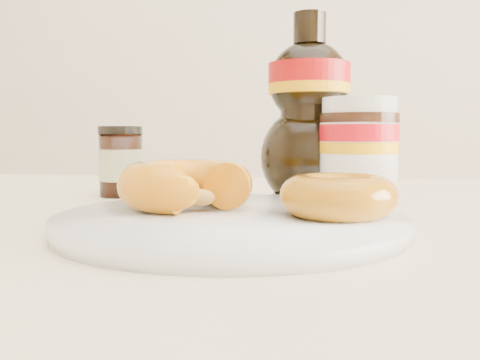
# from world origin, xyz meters

# --- Properties ---
(dining_table) EXTENTS (1.40, 0.90, 0.75)m
(dining_table) POSITION_xyz_m (0.00, 0.10, 0.67)
(dining_table) COLOR beige
(dining_table) RESTS_ON ground
(plate) EXTENTS (0.27, 0.27, 0.01)m
(plate) POSITION_xyz_m (-0.06, 0.04, 0.76)
(plate) COLOR white
(plate) RESTS_ON dining_table
(donut_bitten) EXTENTS (0.12, 0.12, 0.04)m
(donut_bitten) POSITION_xyz_m (-0.10, 0.07, 0.78)
(donut_bitten) COLOR orange
(donut_bitten) RESTS_ON plate
(donut_whole) EXTENTS (0.10, 0.10, 0.03)m
(donut_whole) POSITION_xyz_m (0.02, 0.04, 0.78)
(donut_whole) COLOR #996209
(donut_whole) RESTS_ON plate
(nutella_jar) EXTENTS (0.08, 0.08, 0.11)m
(nutella_jar) POSITION_xyz_m (0.05, 0.19, 0.81)
(nutella_jar) COLOR white
(nutella_jar) RESTS_ON dining_table
(syrup_bottle) EXTENTS (0.12, 0.11, 0.20)m
(syrup_bottle) POSITION_xyz_m (-0.00, 0.23, 0.85)
(syrup_bottle) COLOR black
(syrup_bottle) RESTS_ON dining_table
(dark_jar) EXTENTS (0.05, 0.05, 0.08)m
(dark_jar) POSITION_xyz_m (-0.22, 0.25, 0.79)
(dark_jar) COLOR black
(dark_jar) RESTS_ON dining_table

